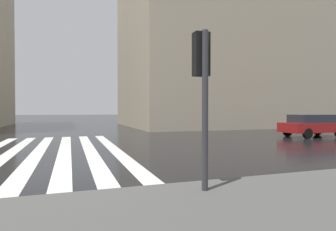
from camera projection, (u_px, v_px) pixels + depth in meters
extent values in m
plane|color=black|center=(72.00, 169.00, 8.19)|extent=(220.00, 220.00, 0.00)
cube|color=silver|center=(113.00, 148.00, 12.54)|extent=(13.00, 0.50, 0.01)
cube|color=silver|center=(90.00, 149.00, 12.21)|extent=(13.00, 0.50, 0.01)
cube|color=silver|center=(65.00, 151.00, 11.89)|extent=(13.00, 0.50, 0.01)
cube|color=silver|center=(38.00, 152.00, 11.56)|extent=(13.00, 0.50, 0.01)
cube|color=silver|center=(11.00, 153.00, 11.24)|extent=(13.00, 0.50, 0.01)
cube|color=tan|center=(223.00, 55.00, 32.43)|extent=(15.27, 21.44, 15.95)
cylinder|color=#333338|center=(205.00, 111.00, 5.43)|extent=(0.12, 0.12, 3.04)
cube|color=black|center=(201.00, 54.00, 5.58)|extent=(0.22, 0.30, 0.85)
sphere|color=red|center=(198.00, 41.00, 5.69)|extent=(0.17, 0.17, 0.17)
sphere|color=orange|center=(198.00, 56.00, 5.69)|extent=(0.17, 0.17, 0.17)
sphere|color=green|center=(198.00, 70.00, 5.70)|extent=(0.17, 0.17, 0.17)
cube|color=maroon|center=(313.00, 127.00, 18.10)|extent=(1.75, 4.10, 0.60)
cube|color=#232833|center=(311.00, 119.00, 18.04)|extent=(1.54, 2.46, 0.50)
cylinder|color=black|center=(317.00, 131.00, 19.29)|extent=(0.20, 0.62, 0.62)
cylinder|color=black|center=(287.00, 132.00, 18.48)|extent=(0.20, 0.62, 0.62)
cylinder|color=black|center=(308.00, 133.00, 16.92)|extent=(0.20, 0.62, 0.62)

